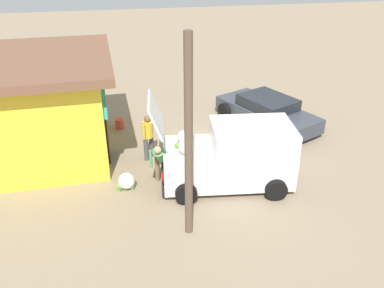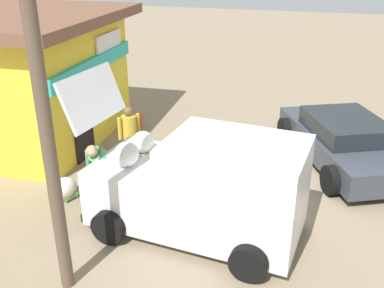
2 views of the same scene
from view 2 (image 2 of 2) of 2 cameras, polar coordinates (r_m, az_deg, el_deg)
ground_plane at (r=10.28m, az=7.74°, el=-4.81°), size 60.00×60.00×0.00m
storefront_bar at (r=12.69m, az=-20.31°, el=8.12°), size 5.58×4.84×3.41m
delivery_van at (r=8.06m, az=1.50°, el=-5.47°), size 2.52×4.34×2.84m
parked_sedan at (r=11.50m, az=18.87°, el=0.40°), size 4.61×3.45×1.17m
vendor_standing at (r=10.50m, az=-8.02°, el=1.30°), size 0.48×0.48×1.57m
customer_bending at (r=9.05m, az=-11.02°, el=-2.90°), size 0.75×0.65×1.47m
unloaded_banana_pile at (r=9.89m, az=-16.16°, el=-5.58°), size 0.68×0.61×0.43m
paint_bucket at (r=13.28m, az=-7.06°, el=2.99°), size 0.33×0.33×0.39m
utility_pole at (r=6.34m, az=-18.11°, el=1.04°), size 0.20×0.20×5.14m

